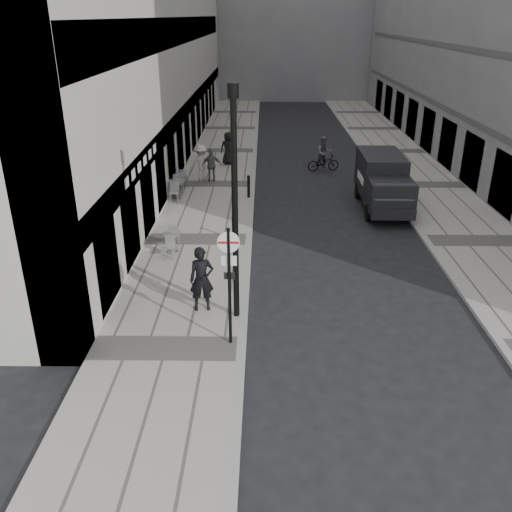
{
  "coord_description": "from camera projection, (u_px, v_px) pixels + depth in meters",
  "views": [
    {
      "loc": [
        0.57,
        -9.39,
        8.2
      ],
      "look_at": [
        0.35,
        5.85,
        1.4
      ],
      "focal_mm": 38.0,
      "sensor_mm": 36.0,
      "label": 1
    }
  ],
  "objects": [
    {
      "name": "cyclist",
      "position": [
        324.0,
        158.0,
        30.8
      ],
      "size": [
        1.92,
        1.01,
        1.97
      ],
      "rotation": [
        0.0,
        0.0,
        0.22
      ],
      "color": "black",
      "rests_on": "ground"
    },
    {
      "name": "walking_man",
      "position": [
        202.0,
        279.0,
        15.88
      ],
      "size": [
        0.79,
        0.59,
        1.97
      ],
      "primitive_type": "imported",
      "rotation": [
        0.0,
        0.0,
        0.17
      ],
      "color": "black",
      "rests_on": "sidewalk"
    },
    {
      "name": "cafe_table_far",
      "position": [
        181.0,
        180.0,
        27.41
      ],
      "size": [
        0.67,
        1.5,
        0.86
      ],
      "color": "#B1B1B3",
      "rests_on": "sidewalk"
    },
    {
      "name": "pedestrian_b",
      "position": [
        201.0,
        163.0,
        28.62
      ],
      "size": [
        1.34,
        0.97,
        1.86
      ],
      "primitive_type": "imported",
      "rotation": [
        0.0,
        0.0,
        3.39
      ],
      "color": "#B7B2A8",
      "rests_on": "sidewalk"
    },
    {
      "name": "ground",
      "position": [
        236.0,
        422.0,
        11.93
      ],
      "size": [
        120.0,
        120.0,
        0.0
      ],
      "primitive_type": "plane",
      "color": "black",
      "rests_on": "ground"
    },
    {
      "name": "sign_post",
      "position": [
        229.0,
        271.0,
        13.76
      ],
      "size": [
        0.57,
        0.09,
        3.3
      ],
      "rotation": [
        0.0,
        0.0,
        -0.01
      ],
      "color": "black",
      "rests_on": "sidewalk"
    },
    {
      "name": "far_sidewalk",
      "position": [
        425.0,
        186.0,
        28.22
      ],
      "size": [
        4.0,
        60.0,
        0.12
      ],
      "primitive_type": "cube",
      "color": "gray",
      "rests_on": "ground"
    },
    {
      "name": "cafe_table_mid",
      "position": [
        176.0,
        188.0,
        25.87
      ],
      "size": [
        0.8,
        1.81,
        1.03
      ],
      "color": "#B0AFB2",
      "rests_on": "sidewalk"
    },
    {
      "name": "bollard_near",
      "position": [
        233.0,
        229.0,
        21.13
      ],
      "size": [
        0.12,
        0.12,
        0.89
      ],
      "primitive_type": "cylinder",
      "color": "black",
      "rests_on": "sidewalk"
    },
    {
      "name": "bollard_far",
      "position": [
        249.0,
        187.0,
        26.03
      ],
      "size": [
        0.14,
        0.14,
        1.02
      ],
      "primitive_type": "cylinder",
      "color": "black",
      "rests_on": "sidewalk"
    },
    {
      "name": "cafe_table_near",
      "position": [
        172.0,
        241.0,
        20.03
      ],
      "size": [
        0.67,
        1.51,
        0.86
      ],
      "color": "#B4B4B6",
      "rests_on": "sidewalk"
    },
    {
      "name": "lamppost",
      "position": [
        235.0,
        196.0,
        14.45
      ],
      "size": [
        0.3,
        0.3,
        6.56
      ],
      "color": "black",
      "rests_on": "sidewalk"
    },
    {
      "name": "pedestrian_c",
      "position": [
        228.0,
        148.0,
        31.69
      ],
      "size": [
        0.93,
        0.61,
        1.88
      ],
      "primitive_type": "imported",
      "rotation": [
        0.0,
        0.0,
        3.12
      ],
      "color": "black",
      "rests_on": "sidewalk"
    },
    {
      "name": "sidewalk",
      "position": [
        215.0,
        185.0,
        28.36
      ],
      "size": [
        4.0,
        60.0,
        0.12
      ],
      "primitive_type": "cube",
      "color": "gray",
      "rests_on": "ground"
    },
    {
      "name": "panel_van",
      "position": [
        383.0,
        180.0,
        24.62
      ],
      "size": [
        1.97,
        5.11,
        2.39
      ],
      "rotation": [
        0.0,
        0.0,
        -0.01
      ],
      "color": "black",
      "rests_on": "ground"
    },
    {
      "name": "pedestrian_a",
      "position": [
        212.0,
        165.0,
        28.41
      ],
      "size": [
        1.07,
        0.61,
        1.72
      ],
      "primitive_type": "imported",
      "rotation": [
        0.0,
        0.0,
        3.35
      ],
      "color": "#5C5C61",
      "rests_on": "sidewalk"
    }
  ]
}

